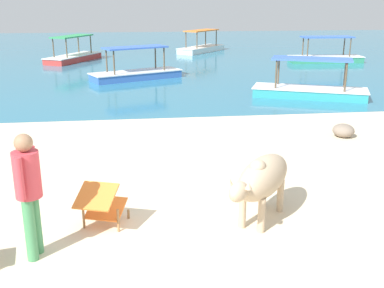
% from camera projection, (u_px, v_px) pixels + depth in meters
% --- Properties ---
extents(sand_beach, '(18.00, 14.00, 0.04)m').
position_uv_depth(sand_beach, '(195.00, 253.00, 6.05)').
color(sand_beach, beige).
rests_on(sand_beach, ground).
extents(water_surface, '(60.00, 36.00, 0.03)m').
position_uv_depth(water_surface, '(146.00, 55.00, 26.87)').
color(water_surface, teal).
rests_on(water_surface, ground).
extents(cow, '(1.36, 1.64, 1.00)m').
position_uv_depth(cow, '(262.00, 178.00, 6.70)').
color(cow, tan).
rests_on(cow, sand_beach).
extents(deck_chair_far, '(0.75, 0.90, 0.68)m').
position_uv_depth(deck_chair_far, '(101.00, 203.00, 6.55)').
color(deck_chair_far, olive).
rests_on(deck_chair_far, sand_beach).
extents(person_standing, '(0.32, 0.50, 1.62)m').
position_uv_depth(person_standing, '(28.00, 187.00, 5.66)').
color(person_standing, '#428956').
rests_on(person_standing, sand_beach).
extents(shore_rock_medium, '(0.68, 0.69, 0.32)m').
position_uv_depth(shore_rock_medium, '(343.00, 130.00, 10.94)').
color(shore_rock_medium, gray).
rests_on(shore_rock_medium, sand_beach).
extents(boat_blue, '(3.82, 2.56, 1.29)m').
position_uv_depth(boat_blue, '(136.00, 72.00, 18.75)').
color(boat_blue, '#3866B7').
rests_on(boat_blue, water_surface).
extents(boat_green, '(3.71, 1.30, 1.29)m').
position_uv_depth(boat_green, '(325.00, 57.00, 23.56)').
color(boat_green, '#338E66').
rests_on(boat_green, water_surface).
extents(boat_red, '(2.74, 3.79, 1.29)m').
position_uv_depth(boat_red, '(73.00, 56.00, 23.95)').
color(boat_red, '#C63833').
rests_on(boat_red, water_surface).
extents(boat_teal, '(3.83, 2.49, 1.29)m').
position_uv_depth(boat_teal, '(310.00, 89.00, 15.35)').
color(boat_teal, teal).
rests_on(boat_teal, water_surface).
extents(boat_white, '(3.28, 3.53, 1.29)m').
position_uv_depth(boat_white, '(201.00, 47.00, 27.99)').
color(boat_white, white).
rests_on(boat_white, water_surface).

